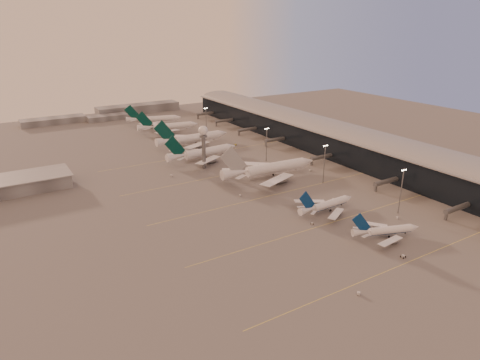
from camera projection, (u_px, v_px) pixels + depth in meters
ground at (313, 241)px, 196.39m from camera, size 700.00×700.00×0.00m
taxiway_markings at (290, 190)px, 255.86m from camera, size 180.00×185.25×0.02m
terminal at (327, 137)px, 333.61m from camera, size 57.00×362.00×23.04m
radar_tower at (203, 138)px, 287.52m from camera, size 6.40×6.40×31.10m
mast_a at (401, 189)px, 220.03m from camera, size 3.60×0.56×25.00m
mast_b at (324, 162)px, 262.54m from camera, size 3.60×0.56×25.00m
mast_c at (267, 143)px, 304.07m from camera, size 3.60×0.56×25.00m
mast_d at (206, 120)px, 375.05m from camera, size 3.60×0.56×25.00m
distant_horizon at (115, 112)px, 456.31m from camera, size 165.00×37.50×9.00m
narrowbody_near at (386, 232)px, 199.26m from camera, size 33.45×26.22×13.60m
narrowbody_mid at (327, 206)px, 226.22m from camera, size 38.64×30.81×15.09m
widebody_white at (270, 171)px, 276.34m from camera, size 69.54×55.59×24.45m
greentail_a at (203, 154)px, 312.21m from camera, size 59.11×47.57×21.47m
greentail_b at (193, 140)px, 348.63m from camera, size 65.38×52.77×23.74m
greentail_c at (169, 128)px, 390.83m from camera, size 56.70×45.45×20.71m
greentail_d at (154, 120)px, 421.87m from camera, size 53.49×42.62×19.89m
gsv_truck_a at (359, 291)px, 157.67m from camera, size 5.73×5.70×2.40m
gsv_tug_near at (403, 256)px, 182.32m from camera, size 2.58×4.07×1.13m
gsv_catering_a at (398, 215)px, 218.06m from camera, size 5.04×2.65×4.01m
gsv_tug_mid at (312, 224)px, 212.27m from camera, size 3.60×3.29×0.88m
gsv_truck_b at (334, 198)px, 240.80m from camera, size 6.46×3.14×2.50m
gsv_truck_c at (240, 194)px, 246.68m from camera, size 5.48×4.29×2.12m
gsv_catering_b at (311, 168)px, 287.77m from camera, size 5.48×3.11×4.26m
gsv_tug_far at (228, 172)px, 284.85m from camera, size 4.22×4.49×1.11m
gsv_truck_d at (171, 174)px, 278.18m from camera, size 2.77×6.32×2.48m
gsv_tug_hangar at (236, 145)px, 348.36m from camera, size 3.62×3.19×0.89m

